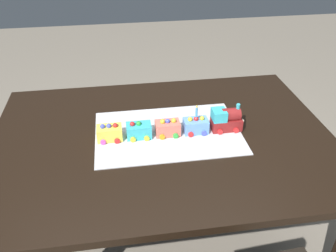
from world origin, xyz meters
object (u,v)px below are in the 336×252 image
at_px(cake_car_caboose_lemon, 110,133).
at_px(cake_car_gondola_sky_blue, 196,125).
at_px(cake_locomotive, 226,119).
at_px(cake_car_hopper_turquoise, 139,130).
at_px(cake_car_flatbed_coral, 168,128).
at_px(dining_table, 163,157).
at_px(birthday_candle, 197,111).

bearing_deg(cake_car_caboose_lemon, cake_car_gondola_sky_blue, 180.00).
bearing_deg(cake_locomotive, cake_car_hopper_turquoise, -0.00).
bearing_deg(cake_car_flatbed_coral, cake_locomotive, 180.00).
relative_size(dining_table, cake_locomotive, 10.00).
relative_size(dining_table, birthday_candle, 24.62).
height_order(dining_table, cake_car_gondola_sky_blue, cake_car_gondola_sky_blue).
bearing_deg(cake_car_gondola_sky_blue, cake_locomotive, 180.00).
bearing_deg(birthday_candle, cake_car_flatbed_coral, -0.00).
xyz_separation_m(cake_car_gondola_sky_blue, cake_car_caboose_lemon, (0.35, 0.00, 0.00)).
bearing_deg(cake_car_hopper_turquoise, cake_locomotive, 180.00).
xyz_separation_m(cake_car_gondola_sky_blue, birthday_candle, (-0.00, 0.00, 0.07)).
bearing_deg(birthday_candle, cake_car_hopper_turquoise, -0.00).
bearing_deg(dining_table, cake_car_caboose_lemon, -2.28).
distance_m(cake_car_hopper_turquoise, birthday_candle, 0.25).
xyz_separation_m(dining_table, cake_car_caboose_lemon, (0.22, -0.01, 0.14)).
distance_m(cake_car_gondola_sky_blue, cake_car_hopper_turquoise, 0.24).
xyz_separation_m(dining_table, cake_car_flatbed_coral, (-0.02, -0.01, 0.14)).
distance_m(dining_table, cake_car_flatbed_coral, 0.14).
relative_size(cake_locomotive, cake_car_gondola_sky_blue, 1.40).
relative_size(cake_car_hopper_turquoise, cake_car_caboose_lemon, 1.00).
xyz_separation_m(cake_locomotive, cake_car_gondola_sky_blue, (0.13, -0.00, -0.02)).
distance_m(cake_car_flatbed_coral, cake_car_caboose_lemon, 0.24).
relative_size(cake_car_flatbed_coral, cake_car_caboose_lemon, 1.00).
xyz_separation_m(cake_car_hopper_turquoise, birthday_candle, (-0.24, 0.00, 0.07)).
height_order(cake_car_flatbed_coral, cake_car_caboose_lemon, same).
relative_size(cake_car_hopper_turquoise, birthday_candle, 1.76).
xyz_separation_m(cake_car_gondola_sky_blue, cake_car_flatbed_coral, (0.12, 0.00, 0.00)).
xyz_separation_m(cake_car_flatbed_coral, cake_car_caboose_lemon, (0.24, 0.00, 0.00)).
bearing_deg(cake_locomotive, cake_car_gondola_sky_blue, -0.00).
relative_size(cake_car_flatbed_coral, birthday_candle, 1.76).
bearing_deg(cake_car_gondola_sky_blue, cake_car_hopper_turquoise, 0.00).
bearing_deg(cake_car_flatbed_coral, dining_table, 22.53).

